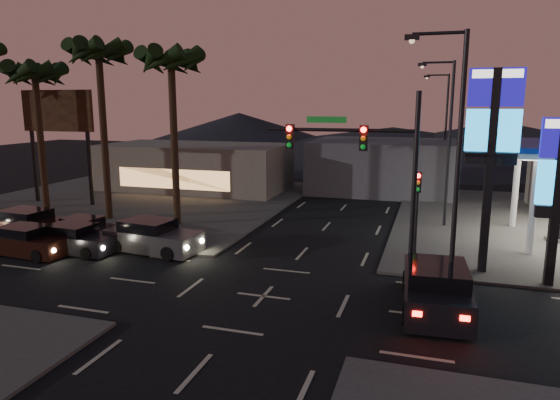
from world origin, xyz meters
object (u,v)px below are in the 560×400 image
(car_lane_a_front, at_px, (76,239))
(car_lane_b_front, at_px, (153,237))
(suv_station, at_px, (436,288))
(traffic_signal_mast, at_px, (369,163))
(car_lane_b_mid, at_px, (86,230))
(car_lane_b_rear, at_px, (29,225))
(pylon_sign_tall, at_px, (493,131))
(pylon_sign_short, at_px, (559,177))
(car_lane_a_mid, at_px, (28,241))

(car_lane_a_front, distance_m, car_lane_b_front, 3.95)
(car_lane_a_front, relative_size, suv_station, 0.82)
(traffic_signal_mast, relative_size, suv_station, 1.45)
(car_lane_b_mid, relative_size, car_lane_b_rear, 0.79)
(pylon_sign_tall, bearing_deg, car_lane_b_rear, -177.07)
(car_lane_b_front, bearing_deg, traffic_signal_mast, -10.63)
(pylon_sign_short, height_order, traffic_signal_mast, traffic_signal_mast)
(traffic_signal_mast, height_order, car_lane_b_mid, traffic_signal_mast)
(car_lane_a_front, height_order, car_lane_b_front, car_lane_b_front)
(car_lane_b_front, height_order, car_lane_b_rear, car_lane_b_rear)
(car_lane_b_rear, bearing_deg, pylon_sign_short, 0.49)
(traffic_signal_mast, distance_m, suv_station, 5.34)
(car_lane_b_front, relative_size, car_lane_b_mid, 1.27)
(pylon_sign_short, relative_size, traffic_signal_mast, 0.88)
(car_lane_b_front, bearing_deg, car_lane_b_rear, 178.72)
(car_lane_a_mid, distance_m, car_lane_b_mid, 3.26)
(pylon_sign_tall, height_order, traffic_signal_mast, pylon_sign_tall)
(pylon_sign_tall, height_order, car_lane_a_front, pylon_sign_tall)
(car_lane_b_mid, height_order, car_lane_b_rear, car_lane_b_rear)
(car_lane_b_mid, bearing_deg, car_lane_a_mid, -108.67)
(pylon_sign_short, bearing_deg, car_lane_b_rear, -179.51)
(car_lane_b_mid, bearing_deg, car_lane_b_rear, -169.62)
(pylon_sign_tall, bearing_deg, car_lane_a_mid, -170.31)
(car_lane_b_rear, bearing_deg, car_lane_b_mid, 10.38)
(traffic_signal_mast, distance_m, car_lane_a_mid, 17.56)
(pylon_sign_tall, xyz_separation_m, car_lane_b_rear, (-23.98, -1.23, -5.63))
(pylon_sign_short, xyz_separation_m, car_lane_b_rear, (-26.48, -0.23, -3.89))
(car_lane_a_front, xyz_separation_m, suv_station, (17.72, -2.16, 0.16))
(car_lane_b_front, bearing_deg, pylon_sign_short, 1.26)
(car_lane_a_front, bearing_deg, pylon_sign_short, 4.21)
(pylon_sign_short, distance_m, car_lane_b_rear, 26.76)
(pylon_sign_tall, xyz_separation_m, car_lane_b_front, (-15.96, -1.41, -5.63))
(car_lane_a_front, relative_size, car_lane_a_mid, 0.99)
(pylon_sign_short, distance_m, car_lane_a_front, 22.63)
(car_lane_b_front, relative_size, suv_station, 0.95)
(pylon_sign_short, bearing_deg, suv_station, -139.84)
(car_lane_b_mid, bearing_deg, car_lane_b_front, -9.49)
(suv_station, bearing_deg, car_lane_b_mid, 167.40)
(pylon_sign_short, xyz_separation_m, car_lane_b_front, (-18.46, -0.41, -3.89))
(car_lane_b_mid, distance_m, car_lane_b_rear, 3.37)
(traffic_signal_mast, bearing_deg, car_lane_b_front, 169.37)
(traffic_signal_mast, xyz_separation_m, car_lane_a_mid, (-16.96, -0.20, -4.55))
(car_lane_a_front, xyz_separation_m, car_lane_b_mid, (-0.94, 2.02, -0.06))
(car_lane_b_rear, xyz_separation_m, suv_station, (21.98, -3.57, 0.07))
(pylon_sign_tall, relative_size, pylon_sign_short, 1.29)
(car_lane_a_front, height_order, car_lane_b_rear, car_lane_b_rear)
(car_lane_a_mid, height_order, car_lane_b_front, car_lane_b_front)
(pylon_sign_tall, xyz_separation_m, car_lane_a_mid, (-21.70, -3.71, -5.72))
(car_lane_b_front, bearing_deg, suv_station, -13.63)
(pylon_sign_tall, distance_m, car_lane_b_front, 16.98)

